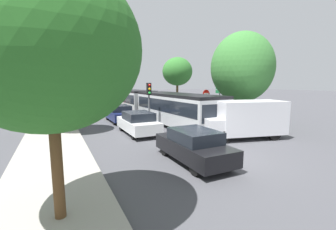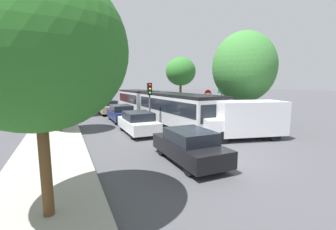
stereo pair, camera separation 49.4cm
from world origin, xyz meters
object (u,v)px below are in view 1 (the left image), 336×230
queued_car_black (194,146)px  no_entry_sign (206,101)px  queued_car_white (138,123)px  traffic_light (149,95)px  city_bus_rear (88,95)px  white_van (246,118)px  articulated_bus (156,104)px  tree_left_near (49,49)px  tree_right_mid (177,72)px  queued_car_navy (119,113)px  tree_left_far (57,68)px  direction_sign_post (220,92)px  queued_car_tan (105,107)px  tree_left_mid (53,65)px  tree_right_near (241,69)px

queued_car_black → no_entry_sign: 10.32m
queued_car_white → traffic_light: (1.37, 1.35, 1.75)m
city_bus_rear → white_van: bearing=-169.7°
traffic_light → articulated_bus: bearing=151.7°
tree_left_near → tree_right_mid: tree_right_mid is taller
queued_car_navy → tree_left_far: (-4.58, 5.54, 4.06)m
queued_car_navy → traffic_light: traffic_light is taller
no_entry_sign → direction_sign_post: (1.42, -0.08, 0.69)m
no_entry_sign → tree_left_near: tree_left_near is taller
queued_car_tan → no_entry_sign: size_ratio=1.56×
articulated_bus → traffic_light: (-2.16, -3.70, 1.01)m
queued_car_navy → traffic_light: 4.47m
tree_left_mid → tree_right_mid: size_ratio=0.97×
city_bus_rear → tree_left_near: tree_left_near is taller
queued_car_black → tree_left_far: 18.18m
no_entry_sign → queued_car_tan: bearing=-142.6°
city_bus_rear → tree_right_near: 27.17m
queued_car_navy → queued_car_black: bearing=-178.6°
white_van → queued_car_navy: bearing=-46.0°
queued_car_tan → queued_car_white: bearing=-179.1°
queued_car_navy → no_entry_sign: (6.68, -3.59, 1.14)m
queued_car_navy → tree_right_near: tree_right_near is taller
city_bus_rear → tree_left_mid: bearing=167.4°
queued_car_black → no_entry_sign: no_entry_sign is taller
queued_car_navy → tree_left_mid: size_ratio=0.67×
tree_right_mid → tree_right_near: bearing=-92.1°
queued_car_navy → direction_sign_post: 9.08m
tree_left_near → tree_left_mid: tree_left_mid is taller
direction_sign_post → tree_right_mid: (0.43, 8.47, 2.19)m
white_van → direction_sign_post: direction_sign_post is taller
tree_right_mid → direction_sign_post: bearing=-92.9°
articulated_bus → queued_car_black: articulated_bus is taller
articulated_bus → queued_car_navy: articulated_bus is taller
queued_car_navy → tree_left_near: size_ratio=0.70×
queued_car_navy → direction_sign_post: (8.10, -3.67, 1.83)m
direction_sign_post → tree_left_near: tree_left_near is taller
tree_left_far → tree_right_mid: bearing=-3.2°
no_entry_sign → tree_right_mid: size_ratio=0.44×
queued_car_white → tree_left_mid: (-4.86, 2.52, 3.79)m
no_entry_sign → tree_right_near: 3.84m
direction_sign_post → tree_left_mid: tree_left_mid is taller
queued_car_white → queued_car_tan: 10.67m
articulated_bus → queued_car_white: articulated_bus is taller
direction_sign_post → tree_left_far: bearing=-26.3°
city_bus_rear → queued_car_tan: bearing=179.1°
queued_car_tan → tree_left_near: bearing=166.1°
white_van → tree_right_mid: tree_right_mid is taller
white_van → tree_right_near: 5.46m
tree_right_mid → tree_left_far: bearing=176.8°
white_van → tree_left_near: size_ratio=0.89×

